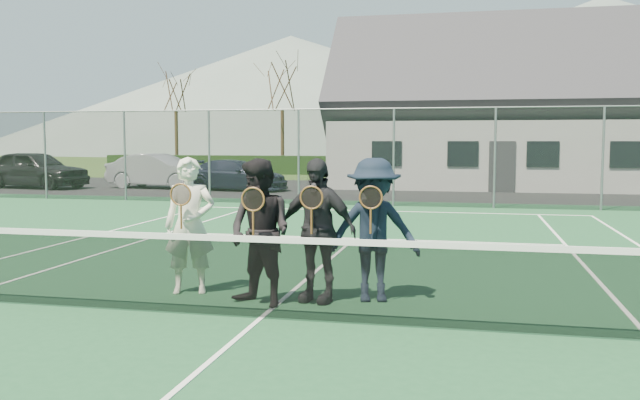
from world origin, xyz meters
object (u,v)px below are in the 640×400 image
(player_a, at_px, (190,225))
(player_c, at_px, (316,230))
(clubhouse, at_px, (511,96))
(player_b, at_px, (260,233))
(car_b, at_px, (159,171))
(car_a, at_px, (35,169))
(player_d, at_px, (374,230))
(tennis_net, at_px, (261,274))
(car_c, at_px, (236,175))

(player_a, relative_size, player_c, 1.00)
(clubhouse, relative_size, player_b, 8.67)
(car_b, height_order, player_b, player_b)
(car_a, bearing_deg, player_a, -131.16)
(player_c, bearing_deg, player_a, 177.14)
(player_b, bearing_deg, clubhouse, 79.86)
(car_b, bearing_deg, player_d, -140.01)
(car_a, relative_size, clubhouse, 0.30)
(tennis_net, bearing_deg, player_b, 107.59)
(player_c, bearing_deg, clubhouse, 81.19)
(clubhouse, xyz_separation_m, player_a, (-5.30, -22.95, -3.07))
(tennis_net, relative_size, player_c, 6.49)
(player_a, bearing_deg, player_d, 2.05)
(car_a, xyz_separation_m, player_b, (15.54, -17.57, 0.12))
(car_a, relative_size, player_a, 2.63)
(car_c, bearing_deg, player_b, -152.66)
(car_a, height_order, player_a, player_a)
(player_a, relative_size, player_b, 1.00)
(tennis_net, relative_size, clubhouse, 0.75)
(car_b, xyz_separation_m, player_c, (10.97, -18.24, 0.19))
(car_a, xyz_separation_m, player_c, (16.16, -17.19, 0.12))
(tennis_net, bearing_deg, player_c, 65.86)
(clubhouse, distance_m, player_a, 23.75)
(car_b, bearing_deg, car_c, -90.62)
(clubhouse, distance_m, player_c, 23.51)
(player_c, bearing_deg, tennis_net, -114.14)
(tennis_net, xyz_separation_m, player_d, (1.13, 1.13, 0.38))
(car_c, bearing_deg, player_a, -155.40)
(clubhouse, relative_size, player_a, 8.67)
(car_c, height_order, player_d, player_d)
(player_c, height_order, player_d, same)
(car_a, bearing_deg, player_b, -129.80)
(car_b, xyz_separation_m, player_d, (11.66, -18.07, 0.19))
(car_a, xyz_separation_m, player_a, (14.43, -17.11, 0.12))
(car_c, bearing_deg, player_c, -150.55)
(car_b, relative_size, clubhouse, 0.28)
(car_a, relative_size, car_c, 1.10)
(tennis_net, distance_m, player_a, 1.71)
(tennis_net, relative_size, player_a, 6.49)
(car_c, xyz_separation_m, player_d, (8.06, -17.58, 0.30))
(tennis_net, xyz_separation_m, player_a, (-1.30, 1.05, 0.38))
(car_a, height_order, player_c, player_c)
(player_b, distance_m, player_d, 1.42)
(car_a, height_order, player_b, player_b)
(player_d, bearing_deg, clubhouse, 82.83)
(car_b, bearing_deg, tennis_net, -144.09)
(car_b, height_order, clubhouse, clubhouse)
(tennis_net, height_order, player_b, player_b)
(car_a, relative_size, car_b, 1.06)
(car_a, relative_size, tennis_net, 0.40)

